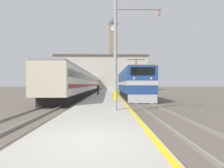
% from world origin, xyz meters
% --- Properties ---
extents(ground_plane, '(200.00, 200.00, 0.00)m').
position_xyz_m(ground_plane, '(0.00, 30.00, 0.00)').
color(ground_plane, '#60564C').
extents(platform, '(4.07, 140.00, 0.27)m').
position_xyz_m(platform, '(0.00, 25.00, 0.13)').
color(platform, '#ADA89E').
rests_on(platform, ground).
extents(rail_track_near, '(2.83, 140.00, 0.16)m').
position_xyz_m(rail_track_near, '(3.72, 25.00, 0.03)').
color(rail_track_near, '#60564C').
rests_on(rail_track_near, ground).
extents(rail_track_far, '(2.83, 140.00, 0.16)m').
position_xyz_m(rail_track_far, '(-4.00, 25.00, 0.03)').
color(rail_track_far, '#60564C').
rests_on(rail_track_far, ground).
extents(locomotive_train, '(2.92, 16.18, 4.79)m').
position_xyz_m(locomotive_train, '(3.72, 19.26, 1.95)').
color(locomotive_train, black).
rests_on(locomotive_train, ground).
extents(passenger_train, '(2.92, 54.99, 3.79)m').
position_xyz_m(passenger_train, '(-4.00, 35.19, 2.05)').
color(passenger_train, black).
rests_on(passenger_train, ground).
extents(catenary_mast, '(3.05, 0.24, 7.15)m').
position_xyz_m(catenary_mast, '(1.14, 5.88, 3.95)').
color(catenary_mast, '#9E9EA3').
rests_on(catenary_mast, platform).
extents(person_on_platform, '(0.34, 0.34, 1.63)m').
position_xyz_m(person_on_platform, '(-1.17, 22.26, 1.12)').
color(person_on_platform, '#23232D').
rests_on(person_on_platform, platform).
extents(clock_tower, '(4.02, 4.02, 28.71)m').
position_xyz_m(clock_tower, '(2.14, 64.29, 15.07)').
color(clock_tower, gray).
rests_on(clock_tower, ground).
extents(station_building, '(30.59, 8.86, 11.38)m').
position_xyz_m(station_building, '(-1.99, 54.42, 5.71)').
color(station_building, beige).
rests_on(station_building, ground).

